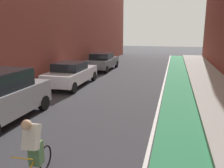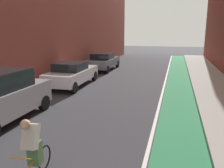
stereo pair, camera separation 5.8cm
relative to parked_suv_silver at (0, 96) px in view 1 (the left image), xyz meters
name	(u,v)px [view 1 (the left image)]	position (x,y,z in m)	size (l,w,h in m)	color
ground_plane	(118,91)	(3.16, 5.82, -1.02)	(87.48, 87.48, 0.00)	#38383D
bike_lane_paint	(178,87)	(6.58, 7.82, -1.01)	(1.60, 39.76, 0.00)	#2D8451
lane_divider_stripe	(163,86)	(5.68, 7.82, -1.01)	(0.12, 39.76, 0.00)	white
sidewalk_right	(214,88)	(8.68, 7.82, -0.95)	(2.59, 39.76, 0.14)	#A8A59E
parked_suv_silver	(0,96)	(0.00, 0.00, 0.00)	(1.91, 4.21, 1.98)	#9EA0A8
parked_sedan_white	(71,74)	(0.00, 6.30, -0.23)	(2.04, 4.75, 1.53)	silver
parked_sedan_gray	(102,61)	(0.00, 12.83, -0.23)	(1.99, 4.61, 1.53)	#595B60
cyclist_mid	(33,150)	(3.33, -2.91, -0.21)	(0.48, 1.67, 1.59)	black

